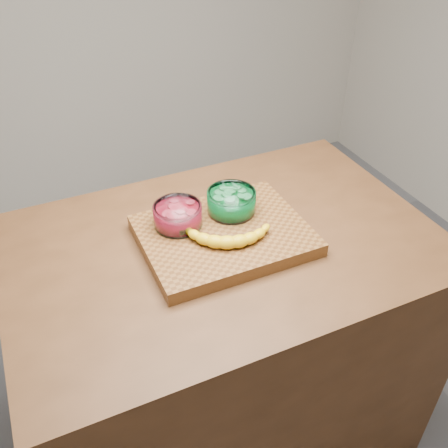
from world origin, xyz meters
name	(u,v)px	position (x,y,z in m)	size (l,w,h in m)	color
ground	(224,421)	(0.00, 0.00, 0.00)	(3.50, 3.50, 0.00)	#545559
counter	(224,346)	(0.00, 0.00, 0.45)	(1.20, 0.80, 0.90)	#4D2D17
cutting_board	(224,236)	(0.00, 0.00, 0.92)	(0.45, 0.35, 0.04)	brown
bowl_red	(178,216)	(-0.11, 0.07, 0.97)	(0.13, 0.13, 0.06)	white
bowl_green	(231,202)	(0.06, 0.07, 0.97)	(0.14, 0.14, 0.07)	white
banana	(228,231)	(0.00, -0.03, 0.96)	(0.26, 0.17, 0.04)	gold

